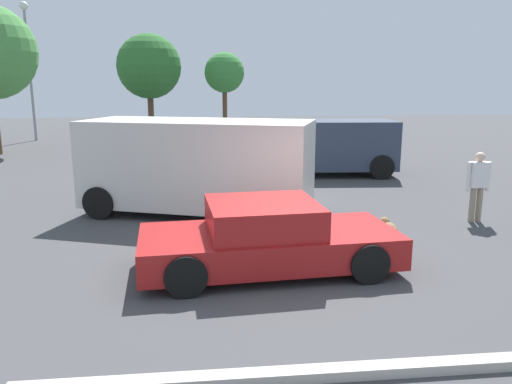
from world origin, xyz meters
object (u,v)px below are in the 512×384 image
(dog, at_px, (388,228))
(sedan_foreground, at_px, (267,238))
(van_white, at_px, (198,164))
(light_post_near, at_px, (28,49))
(pedestrian, at_px, (478,181))
(suv_dark, at_px, (326,145))

(dog, bearing_deg, sedan_foreground, 113.19)
(sedan_foreground, bearing_deg, van_white, 102.35)
(sedan_foreground, height_order, van_white, van_white)
(dog, bearing_deg, van_white, 52.38)
(van_white, bearing_deg, sedan_foreground, 126.31)
(light_post_near, bearing_deg, dog, -56.61)
(pedestrian, bearing_deg, suv_dark, 13.10)
(sedan_foreground, bearing_deg, dog, 21.65)
(suv_dark, xyz_separation_m, light_post_near, (-13.39, 12.08, 3.84))
(sedan_foreground, relative_size, dog, 6.50)
(sedan_foreground, distance_m, van_white, 4.10)
(van_white, relative_size, light_post_near, 0.78)
(light_post_near, bearing_deg, suv_dark, -42.06)
(dog, relative_size, van_white, 0.12)
(dog, distance_m, pedestrian, 2.82)
(dog, bearing_deg, suv_dark, -7.31)
(suv_dark, distance_m, pedestrian, 6.49)
(light_post_near, bearing_deg, pedestrian, -50.07)
(sedan_foreground, height_order, dog, sedan_foreground)
(dog, xyz_separation_m, suv_dark, (0.56, 7.38, 0.75))
(light_post_near, bearing_deg, sedan_foreground, -63.71)
(dog, height_order, van_white, van_white)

